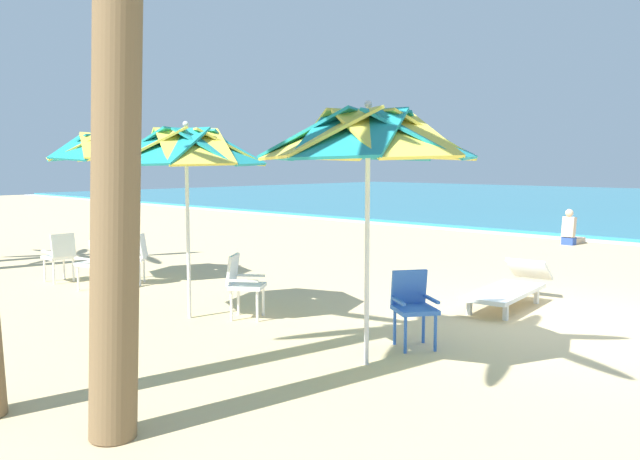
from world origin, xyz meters
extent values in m
plane|color=#D3B784|center=(0.00, 0.00, 0.00)|extent=(80.00, 80.00, 0.00)
cylinder|color=silver|center=(-0.80, -3.12, 1.10)|extent=(0.05, 0.05, 2.21)
cube|color=teal|center=(-0.30, -2.91, 2.37)|extent=(1.23, 1.18, 0.52)
cube|color=#EFDB4C|center=(-0.59, -2.62, 2.37)|extent=(1.17, 1.25, 0.52)
cube|color=teal|center=(-1.01, -2.62, 2.37)|extent=(1.18, 1.23, 0.52)
cube|color=#EFDB4C|center=(-1.30, -2.91, 2.37)|extent=(1.25, 1.17, 0.52)
cube|color=teal|center=(-1.30, -3.32, 2.37)|extent=(1.23, 1.18, 0.52)
cube|color=#EFDB4C|center=(-1.01, -3.61, 2.37)|extent=(1.17, 1.25, 0.52)
cube|color=teal|center=(-0.59, -3.61, 2.37)|extent=(1.18, 1.23, 0.52)
cube|color=#EFDB4C|center=(-0.30, -3.32, 2.37)|extent=(1.25, 1.17, 0.52)
sphere|color=silver|center=(-0.80, -3.12, 2.67)|extent=(0.08, 0.08, 0.08)
cube|color=blue|center=(-0.80, -2.27, 0.44)|extent=(0.61, 0.61, 0.05)
cube|color=blue|center=(-0.96, -2.16, 0.67)|extent=(0.31, 0.40, 0.40)
cube|color=blue|center=(-0.68, -2.10, 0.55)|extent=(0.35, 0.25, 0.03)
cube|color=blue|center=(-0.91, -2.44, 0.55)|extent=(0.35, 0.25, 0.03)
cylinder|color=blue|center=(-0.55, -2.22, 0.21)|extent=(0.04, 0.04, 0.41)
cylinder|color=blue|center=(-0.75, -2.51, 0.21)|extent=(0.04, 0.04, 0.41)
cylinder|color=blue|center=(-0.84, -2.02, 0.21)|extent=(0.04, 0.04, 0.41)
cylinder|color=blue|center=(-1.04, -2.32, 0.21)|extent=(0.04, 0.04, 0.41)
cylinder|color=silver|center=(-3.83, -3.20, 1.07)|extent=(0.05, 0.05, 2.14)
cube|color=teal|center=(-3.36, -3.00, 2.30)|extent=(1.16, 1.11, 0.50)
cube|color=#EFDB4C|center=(-3.63, -2.73, 2.30)|extent=(1.11, 1.18, 0.50)
cube|color=teal|center=(-4.02, -2.73, 2.30)|extent=(1.11, 1.16, 0.50)
cube|color=#EFDB4C|center=(-4.30, -3.00, 2.30)|extent=(1.18, 1.11, 0.50)
cube|color=teal|center=(-4.30, -3.40, 2.30)|extent=(1.16, 1.11, 0.50)
cube|color=#EFDB4C|center=(-4.02, -3.67, 2.30)|extent=(1.11, 1.18, 0.50)
cube|color=teal|center=(-3.63, -3.67, 2.30)|extent=(1.11, 1.16, 0.50)
cube|color=#EFDB4C|center=(-3.36, -3.40, 2.30)|extent=(1.18, 1.11, 0.50)
sphere|color=silver|center=(-3.83, -3.20, 2.60)|extent=(0.08, 0.08, 0.08)
cube|color=white|center=(-3.25, -2.67, 0.44)|extent=(0.61, 0.61, 0.05)
cube|color=white|center=(-3.41, -2.78, 0.67)|extent=(0.32, 0.40, 0.40)
cube|color=white|center=(-3.36, -2.51, 0.55)|extent=(0.35, 0.26, 0.03)
cube|color=white|center=(-3.13, -2.83, 0.55)|extent=(0.35, 0.26, 0.03)
cylinder|color=white|center=(-3.21, -2.42, 0.21)|extent=(0.04, 0.04, 0.41)
cylinder|color=white|center=(-3.00, -2.71, 0.21)|extent=(0.04, 0.04, 0.41)
cylinder|color=white|center=(-3.49, -2.63, 0.21)|extent=(0.04, 0.04, 0.41)
cylinder|color=white|center=(-3.29, -2.91, 0.21)|extent=(0.04, 0.04, 0.41)
cylinder|color=silver|center=(-7.14, -2.62, 1.11)|extent=(0.05, 0.05, 2.22)
cube|color=teal|center=(-6.69, -2.44, 2.36)|extent=(1.12, 1.04, 0.50)
cube|color=#EFDB4C|center=(-6.95, -2.18, 2.36)|extent=(1.05, 1.08, 0.50)
cube|color=teal|center=(-7.32, -2.18, 2.36)|extent=(1.04, 1.12, 0.50)
cube|color=#EFDB4C|center=(-7.58, -2.44, 2.36)|extent=(1.08, 1.05, 0.50)
cube|color=teal|center=(-7.58, -2.80, 2.36)|extent=(1.12, 1.04, 0.50)
cube|color=#EFDB4C|center=(-7.32, -3.06, 2.36)|extent=(1.05, 1.08, 0.50)
cube|color=teal|center=(-6.95, -3.06, 2.36)|extent=(1.04, 1.12, 0.50)
cube|color=#EFDB4C|center=(-6.69, -2.80, 2.36)|extent=(1.08, 1.05, 0.50)
sphere|color=silver|center=(-7.14, -2.62, 2.65)|extent=(0.08, 0.08, 0.08)
cube|color=white|center=(-6.55, -3.17, 0.44)|extent=(0.52, 0.52, 0.05)
cube|color=white|center=(-6.36, -3.13, 0.67)|extent=(0.18, 0.43, 0.40)
cube|color=white|center=(-6.51, -3.37, 0.55)|extent=(0.40, 0.12, 0.03)
cube|color=white|center=(-6.59, -2.97, 0.55)|extent=(0.40, 0.12, 0.03)
cylinder|color=white|center=(-6.69, -3.38, 0.21)|extent=(0.04, 0.04, 0.41)
cylinder|color=white|center=(-6.76, -3.03, 0.21)|extent=(0.04, 0.04, 0.41)
cylinder|color=white|center=(-6.35, -3.31, 0.21)|extent=(0.04, 0.04, 0.41)
cylinder|color=white|center=(-6.42, -2.96, 0.21)|extent=(0.04, 0.04, 0.41)
cube|color=white|center=(-6.59, -2.46, 0.44)|extent=(0.62, 0.62, 0.05)
cube|color=white|center=(-6.46, -2.32, 0.67)|extent=(0.37, 0.35, 0.40)
cube|color=white|center=(-6.45, -2.60, 0.55)|extent=(0.30, 0.32, 0.03)
cube|color=white|center=(-6.74, -2.33, 0.55)|extent=(0.30, 0.32, 0.03)
cylinder|color=white|center=(-6.58, -2.71, 0.21)|extent=(0.04, 0.04, 0.41)
cylinder|color=white|center=(-6.84, -2.47, 0.21)|extent=(0.04, 0.04, 0.41)
cylinder|color=white|center=(-6.35, -2.45, 0.21)|extent=(0.04, 0.04, 0.41)
cylinder|color=white|center=(-6.60, -2.21, 0.21)|extent=(0.04, 0.04, 0.41)
cube|color=white|center=(-7.74, -3.22, 0.44)|extent=(0.45, 0.45, 0.05)
cube|color=white|center=(-7.54, -3.22, 0.67)|extent=(0.10, 0.42, 0.40)
cube|color=white|center=(-7.74, -3.42, 0.55)|extent=(0.40, 0.05, 0.03)
cube|color=white|center=(-7.75, -3.02, 0.55)|extent=(0.40, 0.05, 0.03)
cylinder|color=white|center=(-7.92, -3.40, 0.21)|extent=(0.04, 0.04, 0.41)
cylinder|color=white|center=(-7.92, -3.05, 0.21)|extent=(0.04, 0.04, 0.41)
cylinder|color=white|center=(-7.56, -3.39, 0.21)|extent=(0.04, 0.04, 0.41)
cylinder|color=white|center=(-7.57, -3.04, 0.21)|extent=(0.04, 0.04, 0.41)
cube|color=white|center=(-1.00, 0.22, 0.25)|extent=(0.85, 1.77, 0.06)
cube|color=white|center=(-1.14, 1.27, 0.44)|extent=(0.66, 0.55, 0.36)
cube|color=white|center=(-0.67, -0.38, 0.11)|extent=(0.06, 0.06, 0.22)
cube|color=white|center=(-1.17, -0.44, 0.11)|extent=(0.06, 0.06, 0.22)
cube|color=white|center=(-0.83, 0.89, 0.11)|extent=(0.06, 0.06, 0.22)
cube|color=white|center=(-1.34, 0.82, 0.11)|extent=(0.06, 0.06, 0.22)
cylinder|color=brown|center=(-1.05, -5.70, 2.88)|extent=(0.36, 0.63, 5.77)
cube|color=#2D4CA5|center=(-3.35, 8.09, 0.10)|extent=(0.30, 0.24, 0.20)
cube|color=beige|center=(-3.35, 8.07, 0.46)|extent=(0.30, 0.25, 0.54)
sphere|color=beige|center=(-3.35, 8.06, 0.82)|extent=(0.20, 0.20, 0.20)
cube|color=beige|center=(-3.35, 8.49, 0.07)|extent=(0.26, 0.76, 0.14)
camera|label=1|loc=(3.36, -8.17, 2.09)|focal=36.25mm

